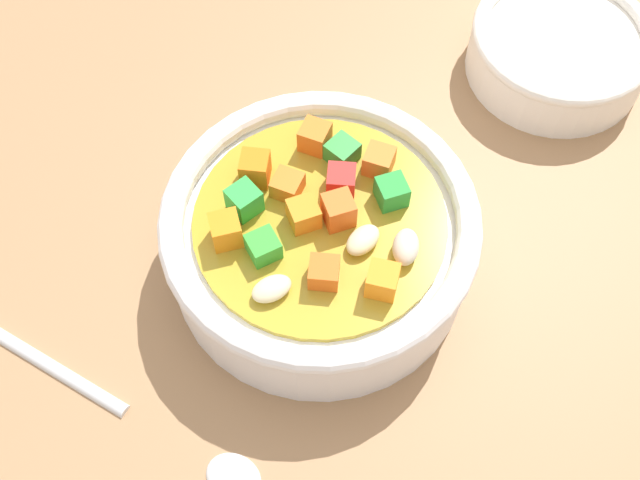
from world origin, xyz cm
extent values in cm
cube|color=#9E754F|center=(0.00, 0.00, -1.00)|extent=(140.00, 140.00, 2.00)
cylinder|color=white|center=(0.00, 0.00, 2.22)|extent=(17.27, 17.27, 4.44)
torus|color=white|center=(0.00, 0.00, 4.87)|extent=(17.68, 17.68, 1.44)
cylinder|color=#AF9629|center=(0.00, 0.00, 4.64)|extent=(13.97, 13.97, 0.40)
cube|color=green|center=(1.83, -3.09, 5.49)|extent=(2.05, 2.05, 1.31)
cube|color=orange|center=(-2.97, -3.41, 5.75)|extent=(1.80, 1.80, 1.83)
ellipsoid|color=beige|center=(1.63, 2.18, 5.30)|extent=(2.53, 2.52, 0.92)
cube|color=orange|center=(3.54, 0.17, 5.50)|extent=(1.78, 1.78, 1.33)
cube|color=red|center=(-2.05, 1.29, 5.56)|extent=(1.75, 1.75, 1.44)
cube|color=green|center=(-1.12, 3.98, 5.59)|extent=(1.91, 1.91, 1.50)
ellipsoid|color=beige|center=(2.27, 4.38, 5.46)|extent=(2.42, 1.84, 1.25)
cube|color=orange|center=(-1.99, -1.68, 5.44)|extent=(2.08, 2.08, 1.20)
cube|color=green|center=(-1.01, -4.05, 5.65)|extent=(2.17, 2.17, 1.62)
cube|color=orange|center=(-3.23, 3.49, 5.56)|extent=(2.04, 2.04, 1.45)
cube|color=orange|center=(0.32, -0.87, 5.58)|extent=(1.94, 1.94, 1.49)
cube|color=orange|center=(-5.07, -0.18, 5.62)|extent=(2.07, 2.07, 1.58)
cube|color=orange|center=(0.11, 0.99, 5.76)|extent=(1.91, 1.91, 1.85)
ellipsoid|color=beige|center=(4.21, -2.73, 5.28)|extent=(2.19, 2.56, 0.88)
cube|color=green|center=(-4.05, 1.49, 5.47)|extent=(2.19, 2.19, 1.27)
cube|color=orange|center=(0.86, -5.03, 5.73)|extent=(1.84, 1.84, 1.78)
cube|color=orange|center=(4.26, 2.94, 5.67)|extent=(1.95, 1.95, 1.66)
cylinder|color=silver|center=(4.93, -16.52, 0.40)|extent=(7.95, 11.50, 0.80)
ellipsoid|color=silver|center=(12.38, -5.21, 0.47)|extent=(3.69, 3.87, 0.94)
cylinder|color=white|center=(-14.13, 16.88, 1.57)|extent=(11.94, 11.94, 3.14)
torus|color=white|center=(-14.13, 16.88, 3.38)|extent=(12.06, 12.06, 0.96)
camera|label=1|loc=(22.07, -1.29, 41.52)|focal=44.22mm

